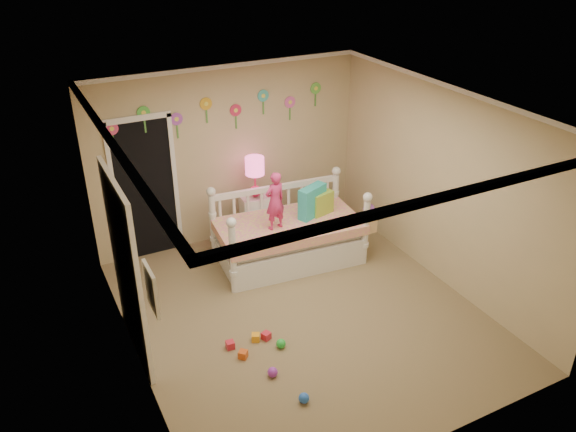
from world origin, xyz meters
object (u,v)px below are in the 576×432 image
nightstand (256,218)px  table_lamp (255,171)px  child (275,201)px  daybed (289,226)px

nightstand → table_lamp: table_lamp is taller
child → daybed: bearing=-172.0°
daybed → nightstand: bearing=108.4°
child → table_lamp: (0.07, 0.80, 0.11)m
child → table_lamp: bearing=-104.9°
child → nightstand: bearing=-104.9°
daybed → nightstand: 0.76m
daybed → nightstand: size_ratio=2.78×
nightstand → child: bearing=-89.0°
daybed → child: bearing=-157.0°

